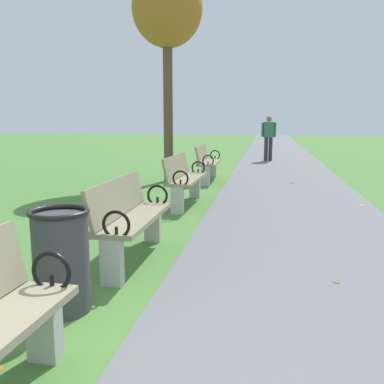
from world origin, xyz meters
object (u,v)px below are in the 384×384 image
Objects in this scene: tree_2 at (167,11)px; trash_bin at (61,260)px; park_bench_4 at (207,162)px; park_bench_3 at (184,178)px; park_bench_2 at (130,217)px; pedestrian_walking at (269,136)px.

trash_bin is (0.81, -7.29, -3.61)m from tree_2.
tree_2 is (-0.95, -0.14, 3.55)m from park_bench_4.
park_bench_3 and park_bench_4 have the same top height.
park_bench_3 is 1.92× the size of trash_bin.
park_bench_4 is at bearing 90.00° from park_bench_2.
park_bench_2 is at bearing -90.00° from park_bench_4.
park_bench_3 is at bearing -90.00° from park_bench_4.
park_bench_4 is at bearing 8.11° from tree_2.
tree_2 is at bearing -114.01° from pedestrian_walking.
pedestrian_walking is (2.46, 5.52, -3.10)m from tree_2.
tree_2 reaches higher than park_bench_3.
trash_bin is at bearing -91.92° from park_bench_3.
pedestrian_walking is at bearing 79.86° from park_bench_3.
park_bench_2 and park_bench_3 have the same top height.
trash_bin is (-0.15, -1.31, -0.06)m from park_bench_2.
tree_2 is at bearing 108.22° from park_bench_3.
park_bench_4 is 0.99× the size of pedestrian_walking.
park_bench_2 is 6.11m from park_bench_4.
park_bench_4 is at bearing 90.00° from park_bench_3.
tree_2 is 3.11× the size of pedestrian_walking.
park_bench_2 is at bearing -80.94° from tree_2.
pedestrian_walking is (1.50, 11.49, 0.44)m from park_bench_2.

